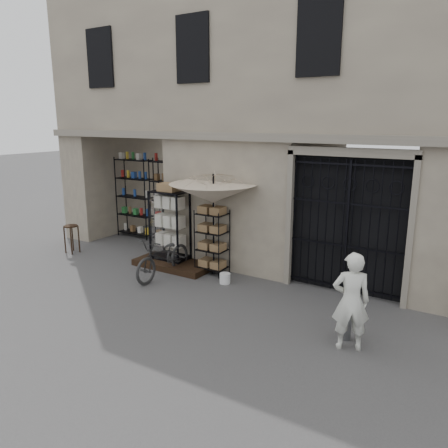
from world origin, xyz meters
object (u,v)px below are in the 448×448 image
Objects in this scene: white_bucket at (225,278)px; steel_bollard at (347,318)px; shopkeeper at (347,348)px; display_cabinet at (170,229)px; market_umbrella at (213,188)px; wire_rack at (212,243)px; wooden_stool at (72,238)px; bicycle at (164,276)px.

steel_bollard is at bearing -20.08° from white_bucket.
shopkeeper is at bearing -68.72° from steel_bollard.
market_umbrella reaches higher than display_cabinet.
market_umbrella is at bearing 157.47° from steel_bollard.
display_cabinet is 1.22× the size of wire_rack.
white_bucket is at bearing 159.92° from steel_bollard.
market_umbrella is at bearing -51.43° from wire_rack.
steel_bollard is 0.48m from shopkeeper.
market_umbrella is 3.72× the size of steel_bollard.
white_bucket is 0.31× the size of wooden_stool.
steel_bollard reaches higher than shopkeeper.
steel_bollard is 0.48× the size of shopkeeper.
shopkeeper is (3.77, -1.79, -2.09)m from market_umbrella.
wire_rack is 4.07m from steel_bollard.
white_bucket is 0.13× the size of bicycle.
bicycle is (-0.90, -0.77, -2.09)m from market_umbrella.
market_umbrella is (0.07, -0.04, 1.32)m from wire_rack.
wooden_stool is (-4.30, -0.63, -1.68)m from market_umbrella.
bicycle is (-1.45, -0.38, -0.12)m from white_bucket.
market_umbrella reaches higher than white_bucket.
bicycle reaches higher than wooden_stool.
wire_rack is at bearing 43.90° from bicycle.
wooden_stool is at bearing 168.56° from wire_rack.
steel_bollard is (3.11, -1.14, 0.27)m from white_bucket.
shopkeeper is at bearing -25.37° from market_umbrella.
wire_rack is 2.00× the size of steel_bollard.
wooden_stool is (-2.97, -0.65, -0.52)m from display_cabinet.
white_bucket is at bearing -28.81° from display_cabinet.
bicycle is 2.40× the size of wooden_stool.
steel_bollard is (7.97, -0.89, -0.02)m from wooden_stool.
shopkeeper is at bearing -12.89° from bicycle.
bicycle is at bearing -77.95° from display_cabinet.
wooden_stool is at bearing -177.12° from white_bucket.
steel_bollard is (4.57, -0.75, 0.39)m from bicycle.
display_cabinet is 2.10m from white_bucket.
steel_bollard is at bearing -9.93° from bicycle.
wire_rack is 0.54× the size of market_umbrella.
display_cabinet is 5.26m from steel_bollard.
shopkeeper is (4.67, -1.02, 0.00)m from bicycle.
wire_rack is at bearing 145.75° from white_bucket.
bicycle is (0.43, -0.79, -0.94)m from display_cabinet.
white_bucket is at bearing 2.88° from wooden_stool.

